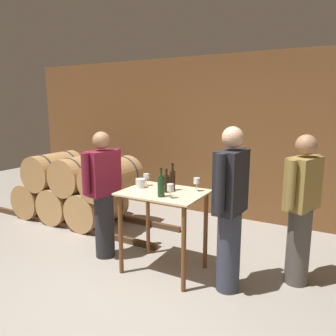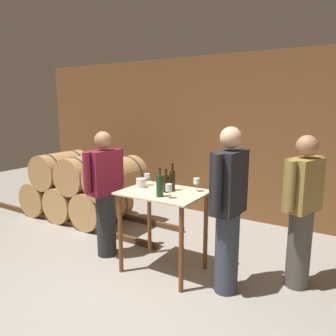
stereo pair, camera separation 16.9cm
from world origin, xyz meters
The scene contains 14 objects.
ground_plane centered at (0.00, 0.00, 0.00)m, with size 14.00×14.00×0.00m, color gray.
back_wall centered at (0.00, 2.93, 1.35)m, with size 8.40×0.05×2.70m.
barrel_rack centered at (-2.09, 1.51, 0.54)m, with size 3.84×0.88×1.11m.
tasting_table centered at (0.03, 0.74, 0.74)m, with size 0.91×0.69×0.95m.
wine_bottle_far_left centered at (0.06, 0.74, 1.05)m, with size 0.08×0.08×0.26m.
wine_bottle_left centered at (0.09, 0.83, 1.07)m, with size 0.06×0.06×0.31m.
wine_bottle_center centered at (0.11, 0.55, 1.07)m, with size 0.08×0.08×0.31m.
wine_glass_near_left centered at (-0.29, 0.88, 1.05)m, with size 0.07×0.07×0.14m.
wine_glass_near_center centered at (0.22, 0.55, 1.05)m, with size 0.07×0.07×0.15m.
wine_glass_near_right centered at (0.34, 0.94, 1.06)m, with size 0.07×0.07×0.15m.
ice_bucket centered at (-0.29, 0.76, 1.00)m, with size 0.11×0.11×0.11m.
person_host centered at (0.81, 0.71, 0.90)m, with size 0.25×0.59×1.69m.
person_visitor_with_scarf centered at (1.41, 1.20, 0.85)m, with size 0.34×0.56×1.61m.
person_visitor_bearded centered at (-0.81, 0.70, 0.83)m, with size 0.29×0.58×1.58m.
Camera 2 is at (1.92, -2.23, 1.89)m, focal length 35.00 mm.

